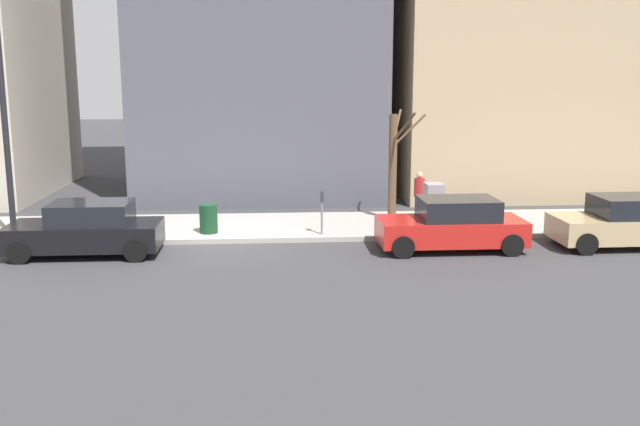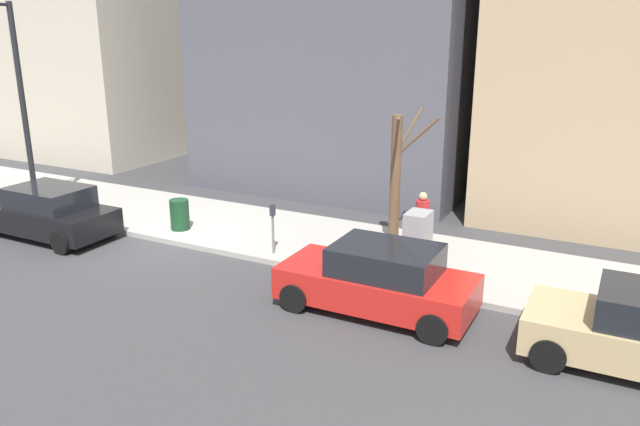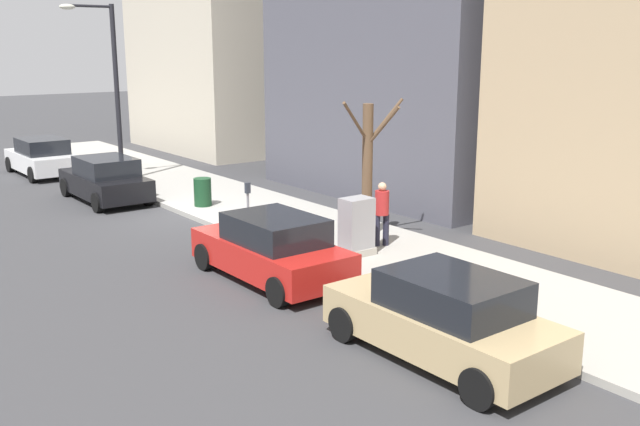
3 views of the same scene
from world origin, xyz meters
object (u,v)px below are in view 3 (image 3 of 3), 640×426
(parked_car_white, at_px, (42,157))
(bare_tree, at_px, (368,167))
(utility_box, at_px, (357,227))
(streetlamp, at_px, (109,78))
(parked_car_red, at_px, (272,249))
(parked_car_tan, at_px, (444,318))
(pedestrian_near_meter, at_px, (382,210))
(trash_bin, at_px, (203,192))
(parking_meter, at_px, (248,201))
(parked_car_black, at_px, (106,180))

(parked_car_white, bearing_deg, bare_tree, -77.02)
(utility_box, bearing_deg, streetlamp, 94.47)
(parked_car_red, height_order, bare_tree, bare_tree)
(utility_box, bearing_deg, parked_car_tan, -115.32)
(pedestrian_near_meter, bearing_deg, streetlamp, -53.85)
(trash_bin, bearing_deg, streetlamp, 96.05)
(parked_car_red, relative_size, bare_tree, 1.13)
(parked_car_red, xyz_separation_m, parking_meter, (1.63, 3.68, 0.24))
(pedestrian_near_meter, bearing_deg, parking_meter, -34.13)
(parked_car_tan, height_order, pedestrian_near_meter, pedestrian_near_meter)
(parked_car_white, height_order, streetlamp, streetlamp)
(parking_meter, xyz_separation_m, utility_box, (0.85, -3.68, -0.13))
(parked_car_red, bearing_deg, utility_box, -0.29)
(utility_box, relative_size, streetlamp, 0.22)
(parked_car_white, bearing_deg, parked_car_tan, -90.55)
(trash_bin, bearing_deg, parked_car_red, -106.13)
(parked_car_black, height_order, pedestrian_near_meter, pedestrian_near_meter)
(parking_meter, xyz_separation_m, pedestrian_near_meter, (1.90, -3.44, 0.11))
(bare_tree, bearing_deg, streetlamp, 100.96)
(parked_car_red, height_order, utility_box, utility_box)
(bare_tree, bearing_deg, parked_car_red, -163.77)
(parked_car_black, relative_size, pedestrian_near_meter, 2.53)
(pedestrian_near_meter, bearing_deg, bare_tree, -79.14)
(bare_tree, relative_size, trash_bin, 4.13)
(streetlamp, bearing_deg, utility_box, -85.53)
(streetlamp, height_order, bare_tree, streetlamp)
(parking_meter, distance_m, bare_tree, 3.53)
(parked_car_tan, height_order, utility_box, utility_box)
(streetlamp, height_order, trash_bin, streetlamp)
(bare_tree, bearing_deg, trash_bin, 105.50)
(parked_car_red, bearing_deg, parked_car_white, 90.03)
(parked_car_tan, bearing_deg, utility_box, 64.06)
(parked_car_black, bearing_deg, pedestrian_near_meter, -71.33)
(streetlamp, relative_size, trash_bin, 7.22)
(bare_tree, bearing_deg, parked_car_white, 103.81)
(parked_car_red, distance_m, streetlamp, 13.51)
(parked_car_black, relative_size, utility_box, 2.94)
(parked_car_tan, distance_m, pedestrian_near_meter, 6.53)
(parked_car_tan, distance_m, utility_box, 5.80)
(streetlamp, xyz_separation_m, pedestrian_near_meter, (2.06, -12.78, -2.93))
(parking_meter, relative_size, pedestrian_near_meter, 0.81)
(parking_meter, bearing_deg, parked_car_red, -113.92)
(parked_car_black, bearing_deg, parked_car_white, 92.15)
(parked_car_red, distance_m, bare_tree, 4.15)
(parked_car_tan, xyz_separation_m, trash_bin, (2.08, 12.44, -0.14))
(parked_car_red, height_order, parked_car_black, same)
(streetlamp, relative_size, pedestrian_near_meter, 3.92)
(parked_car_white, bearing_deg, parked_car_red, -90.48)
(parked_car_tan, xyz_separation_m, pedestrian_near_meter, (3.53, 5.49, 0.35))
(parked_car_white, xyz_separation_m, parking_meter, (1.74, -13.20, 0.24))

